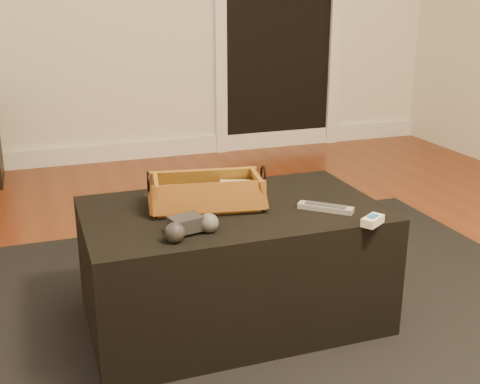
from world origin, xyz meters
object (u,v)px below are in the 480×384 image
object	(u,v)px
ottoman	(233,264)
wicker_basket	(207,194)
silver_remote	(325,207)
cream_gadget	(373,220)
tv_remote	(202,202)
game_controller	(189,226)

from	to	relation	value
ottoman	wicker_basket	size ratio (longest dim) A/B	2.40
silver_remote	cream_gadget	xyz separation A→B (m)	(0.08, -0.17, 0.00)
silver_remote	cream_gadget	size ratio (longest dim) A/B	1.79
wicker_basket	cream_gadget	size ratio (longest dim) A/B	4.50
wicker_basket	silver_remote	distance (m)	0.40
tv_remote	wicker_basket	size ratio (longest dim) A/B	0.49
tv_remote	wicker_basket	distance (m)	0.03
wicker_basket	silver_remote	xyz separation A→B (m)	(0.37, -0.16, -0.04)
cream_gadget	silver_remote	bearing A→B (deg)	115.54
wicker_basket	ottoman	bearing A→B (deg)	-22.96
silver_remote	ottoman	bearing A→B (deg)	155.84
ottoman	tv_remote	bearing A→B (deg)	167.51
game_controller	ottoman	bearing A→B (deg)	43.56
wicker_basket	silver_remote	size ratio (longest dim) A/B	2.51
tv_remote	wicker_basket	bearing A→B (deg)	30.87
tv_remote	cream_gadget	size ratio (longest dim) A/B	2.22
ottoman	wicker_basket	bearing A→B (deg)	157.04
game_controller	silver_remote	size ratio (longest dim) A/B	1.17
ottoman	wicker_basket	distance (m)	0.27
tv_remote	cream_gadget	bearing A→B (deg)	-30.85
tv_remote	cream_gadget	world-z (taller)	tv_remote
ottoman	cream_gadget	world-z (taller)	cream_gadget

